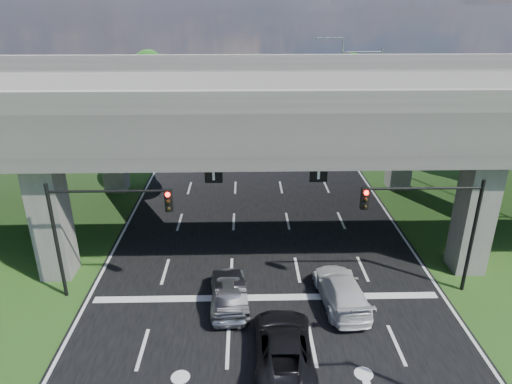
{
  "coord_description": "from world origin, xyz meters",
  "views": [
    {
      "loc": [
        -0.98,
        -15.28,
        13.56
      ],
      "look_at": [
        -0.38,
        9.38,
        3.24
      ],
      "focal_mm": 32.0,
      "sensor_mm": 36.0,
      "label": 1
    }
  ],
  "objects_px": {
    "signal_left": "(99,220)",
    "streetlight_far": "(373,98)",
    "signal_right": "(432,216)",
    "streetlight_beyond": "(338,72)",
    "car_silver": "(229,292)",
    "car_dark": "(230,293)",
    "car_trailing": "(283,346)",
    "car_white": "(341,290)"
  },
  "relations": [
    {
      "from": "signal_right",
      "to": "signal_left",
      "type": "relative_size",
      "value": 1.0
    },
    {
      "from": "signal_left",
      "to": "car_white",
      "type": "distance_m",
      "value": 11.95
    },
    {
      "from": "signal_left",
      "to": "car_trailing",
      "type": "bearing_deg",
      "value": -29.5
    },
    {
      "from": "signal_left",
      "to": "car_dark",
      "type": "height_order",
      "value": "signal_left"
    },
    {
      "from": "streetlight_beyond",
      "to": "car_silver",
      "type": "xyz_separation_m",
      "value": [
        -11.94,
        -37.0,
        -5.08
      ]
    },
    {
      "from": "car_silver",
      "to": "car_dark",
      "type": "relative_size",
      "value": 1.06
    },
    {
      "from": "car_trailing",
      "to": "signal_left",
      "type": "bearing_deg",
      "value": -28.17
    },
    {
      "from": "signal_right",
      "to": "car_dark",
      "type": "relative_size",
      "value": 1.47
    },
    {
      "from": "signal_right",
      "to": "car_silver",
      "type": "height_order",
      "value": "signal_right"
    },
    {
      "from": "streetlight_beyond",
      "to": "car_trailing",
      "type": "height_order",
      "value": "streetlight_beyond"
    },
    {
      "from": "signal_right",
      "to": "car_white",
      "type": "height_order",
      "value": "signal_right"
    },
    {
      "from": "signal_right",
      "to": "streetlight_far",
      "type": "height_order",
      "value": "streetlight_far"
    },
    {
      "from": "car_silver",
      "to": "signal_left",
      "type": "bearing_deg",
      "value": -11.45
    },
    {
      "from": "car_trailing",
      "to": "signal_right",
      "type": "bearing_deg",
      "value": -146.05
    },
    {
      "from": "streetlight_far",
      "to": "streetlight_beyond",
      "type": "height_order",
      "value": "same"
    },
    {
      "from": "streetlight_beyond",
      "to": "car_white",
      "type": "xyz_separation_m",
      "value": [
        -6.52,
        -37.0,
        -5.11
      ]
    },
    {
      "from": "streetlight_beyond",
      "to": "signal_right",
      "type": "bearing_deg",
      "value": -93.61
    },
    {
      "from": "streetlight_beyond",
      "to": "car_white",
      "type": "bearing_deg",
      "value": -100.0
    },
    {
      "from": "signal_right",
      "to": "streetlight_far",
      "type": "distance_m",
      "value": 20.25
    },
    {
      "from": "streetlight_beyond",
      "to": "car_silver",
      "type": "distance_m",
      "value": 39.21
    },
    {
      "from": "car_dark",
      "to": "car_white",
      "type": "xyz_separation_m",
      "value": [
        5.37,
        0.0,
        0.03
      ]
    },
    {
      "from": "car_silver",
      "to": "car_trailing",
      "type": "distance_m",
      "value": 4.42
    },
    {
      "from": "signal_right",
      "to": "streetlight_beyond",
      "type": "bearing_deg",
      "value": 86.39
    },
    {
      "from": "signal_left",
      "to": "streetlight_far",
      "type": "bearing_deg",
      "value": 48.22
    },
    {
      "from": "streetlight_beyond",
      "to": "car_trailing",
      "type": "distance_m",
      "value": 42.19
    },
    {
      "from": "streetlight_far",
      "to": "car_dark",
      "type": "bearing_deg",
      "value": -119.53
    },
    {
      "from": "signal_left",
      "to": "car_silver",
      "type": "relative_size",
      "value": 1.39
    },
    {
      "from": "car_trailing",
      "to": "streetlight_beyond",
      "type": "bearing_deg",
      "value": -101.94
    },
    {
      "from": "car_dark",
      "to": "car_trailing",
      "type": "distance_m",
      "value": 4.39
    },
    {
      "from": "car_trailing",
      "to": "car_white",
      "type": "bearing_deg",
      "value": -128.13
    },
    {
      "from": "signal_right",
      "to": "car_silver",
      "type": "relative_size",
      "value": 1.39
    },
    {
      "from": "streetlight_beyond",
      "to": "car_dark",
      "type": "height_order",
      "value": "streetlight_beyond"
    },
    {
      "from": "streetlight_far",
      "to": "car_silver",
      "type": "xyz_separation_m",
      "value": [
        -11.94,
        -21.0,
        -5.08
      ]
    },
    {
      "from": "car_white",
      "to": "car_trailing",
      "type": "bearing_deg",
      "value": 45.9
    },
    {
      "from": "car_silver",
      "to": "streetlight_far",
      "type": "bearing_deg",
      "value": -122.12
    },
    {
      "from": "streetlight_far",
      "to": "car_white",
      "type": "distance_m",
      "value": 22.58
    },
    {
      "from": "signal_right",
      "to": "car_silver",
      "type": "xyz_separation_m",
      "value": [
        -9.67,
        -0.94,
        -3.42
      ]
    },
    {
      "from": "signal_left",
      "to": "car_trailing",
      "type": "relative_size",
      "value": 1.19
    },
    {
      "from": "streetlight_far",
      "to": "streetlight_beyond",
      "type": "distance_m",
      "value": 16.0
    },
    {
      "from": "streetlight_far",
      "to": "car_trailing",
      "type": "bearing_deg",
      "value": -111.23
    },
    {
      "from": "signal_right",
      "to": "signal_left",
      "type": "bearing_deg",
      "value": 180.0
    },
    {
      "from": "signal_right",
      "to": "streetlight_beyond",
      "type": "xyz_separation_m",
      "value": [
        2.27,
        36.06,
        1.66
      ]
    }
  ]
}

